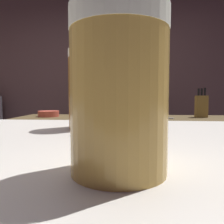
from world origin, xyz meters
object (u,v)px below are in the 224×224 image
(bartender, at_px, (128,113))
(chefs_knife, at_px, (160,118))
(bottle_hot_sauce, at_px, (137,91))
(bottle_soy, at_px, (119,92))
(bottle_olive_oil, at_px, (89,92))
(pint_glass_far, at_px, (87,89))
(knife_block, at_px, (201,106))
(mixing_bowl, at_px, (49,114))
(bottle_vinegar, at_px, (113,90))
(pint_glass_near, at_px, (119,92))

(bartender, bearing_deg, chefs_knife, -18.42)
(bottle_hot_sauce, distance_m, bottle_soy, 0.26)
(chefs_knife, xyz_separation_m, bottle_olive_oil, (-0.86, 1.29, 0.25))
(pint_glass_far, bearing_deg, knife_block, 65.69)
(bartender, relative_size, chefs_knife, 6.93)
(chefs_knife, bearing_deg, mixing_bowl, -165.39)
(knife_block, relative_size, bottle_soy, 1.54)
(bottle_soy, bearing_deg, mixing_bowl, -118.51)
(pint_glass_far, relative_size, bottle_vinegar, 0.59)
(pint_glass_near, xyz_separation_m, bottle_olive_oil, (-0.58, 3.08, 0.06))
(pint_glass_near, relative_size, bottle_vinegar, 0.51)
(bottle_vinegar, bearing_deg, knife_block, -53.77)
(mixing_bowl, bearing_deg, knife_block, 1.61)
(chefs_knife, xyz_separation_m, pint_glass_near, (-0.28, -1.80, 0.20))
(bottle_hot_sauce, relative_size, bottle_vinegar, 0.83)
(bottle_olive_oil, bearing_deg, pint_glass_near, -79.36)
(chefs_knife, relative_size, bottle_vinegar, 0.91)
(pint_glass_far, height_order, bottle_soy, bottle_soy)
(pint_glass_far, distance_m, bottle_vinegar, 2.89)
(bottle_soy, bearing_deg, bottle_hot_sauce, 0.25)
(bartender, bearing_deg, mixing_bowl, 73.50)
(knife_block, distance_m, bottle_vinegar, 1.53)
(bottle_olive_oil, height_order, bottle_soy, bottle_olive_oil)
(pint_glass_far, height_order, bottle_hot_sauce, bottle_hot_sauce)
(knife_block, bearing_deg, bottle_soy, 126.04)
(knife_block, relative_size, pint_glass_near, 2.01)
(chefs_knife, distance_m, bottle_soy, 1.32)
(pint_glass_near, relative_size, bottle_olive_oil, 0.76)
(chefs_knife, distance_m, bottle_hot_sauce, 1.27)
(pint_glass_far, relative_size, bottle_soy, 0.89)
(bottle_olive_oil, bearing_deg, bottle_vinegar, 10.26)
(chefs_knife, relative_size, bottle_soy, 1.37)
(bottle_olive_oil, distance_m, bottle_hot_sauce, 0.71)
(bottle_hot_sauce, xyz_separation_m, bottle_vinegar, (-0.35, 0.12, 0.02))
(pint_glass_far, height_order, bottle_olive_oil, bottle_olive_oil)
(mixing_bowl, height_order, bottle_soy, bottle_soy)
(bottle_hot_sauce, bearing_deg, pint_glass_near, -92.44)
(pint_glass_far, bearing_deg, chefs_knife, 76.90)
(bottle_olive_oil, height_order, bottle_vinegar, bottle_vinegar)
(knife_block, distance_m, mixing_bowl, 1.43)
(knife_block, relative_size, mixing_bowl, 1.38)
(mixing_bowl, xyz_separation_m, bottle_soy, (0.62, 1.15, 0.23))
(pint_glass_far, bearing_deg, mixing_bowl, 112.71)
(mixing_bowl, relative_size, chefs_knife, 0.82)
(chefs_knife, relative_size, pint_glass_far, 1.54)
(bartender, bearing_deg, bottle_soy, 20.95)
(pint_glass_near, distance_m, pint_glass_far, 0.27)
(pint_glass_near, xyz_separation_m, bottle_soy, (-0.13, 3.03, 0.05))
(bottle_olive_oil, xyz_separation_m, bottle_hot_sauce, (0.71, -0.06, 0.02))
(knife_block, relative_size, bottle_hot_sauce, 1.24)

